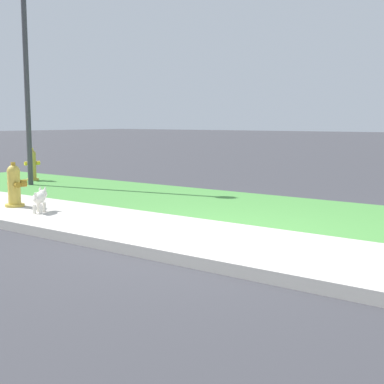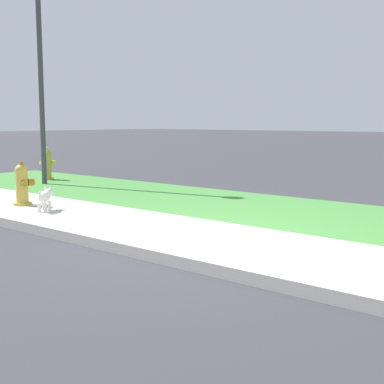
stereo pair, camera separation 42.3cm
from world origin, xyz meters
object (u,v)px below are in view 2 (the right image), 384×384
Objects in this scene: fire_hydrant_by_grass_verge at (47,164)px; street_lamp at (39,23)px; fire_hydrant_mid_block at (22,184)px; small_white_dog at (45,197)px.

fire_hydrant_by_grass_verge is 0.14× the size of street_lamp.
fire_hydrant_mid_block is 4.32m from street_lamp.
street_lamp reaches higher than small_white_dog.
fire_hydrant_mid_block is at bearing -112.84° from fire_hydrant_by_grass_verge.
fire_hydrant_by_grass_verge is (-2.97, 2.54, 0.02)m from fire_hydrant_mid_block.
street_lamp is (-3.07, 2.09, 3.19)m from small_white_dog.
fire_hydrant_mid_block reaches higher than small_white_dog.
street_lamp is at bearing -111.52° from fire_hydrant_by_grass_verge.
small_white_dog is 4.90m from street_lamp.
fire_hydrant_mid_block is 3.91m from fire_hydrant_by_grass_verge.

